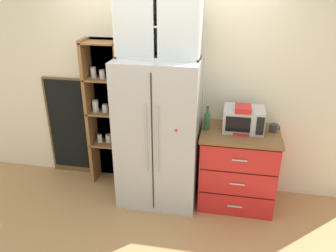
% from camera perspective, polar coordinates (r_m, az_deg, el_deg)
% --- Properties ---
extents(ground_plane, '(10.68, 10.68, 0.00)m').
position_cam_1_polar(ground_plane, '(4.30, -1.32, -11.47)').
color(ground_plane, tan).
extents(wall_back_cream, '(4.98, 0.10, 2.55)m').
position_cam_1_polar(wall_back_cream, '(4.08, -0.31, 6.62)').
color(wall_back_cream, silver).
rests_on(wall_back_cream, ground).
extents(refrigerator, '(0.90, 0.73, 1.72)m').
position_cam_1_polar(refrigerator, '(3.86, -1.46, -1.05)').
color(refrigerator, '#B7BABF').
rests_on(refrigerator, ground).
extents(pantry_shelf_column, '(0.50, 0.31, 1.85)m').
position_cam_1_polar(pantry_shelf_column, '(4.27, -10.17, 2.53)').
color(pantry_shelf_column, brown).
rests_on(pantry_shelf_column, ground).
extents(counter_cabinet, '(0.87, 0.65, 0.92)m').
position_cam_1_polar(counter_cabinet, '(4.02, 11.66, -6.90)').
color(counter_cabinet, red).
rests_on(counter_cabinet, ground).
extents(microwave, '(0.44, 0.33, 0.26)m').
position_cam_1_polar(microwave, '(3.80, 12.66, 1.14)').
color(microwave, '#B7BABF').
rests_on(microwave, counter_cabinet).
extents(coffee_maker, '(0.17, 0.20, 0.31)m').
position_cam_1_polar(coffee_maker, '(3.75, 12.44, 1.27)').
color(coffee_maker, red).
rests_on(coffee_maker, counter_cabinet).
extents(mug_charcoal, '(0.12, 0.08, 0.09)m').
position_cam_1_polar(mug_charcoal, '(3.88, 17.39, -0.29)').
color(mug_charcoal, '#2D2D33').
rests_on(mug_charcoal, counter_cabinet).
extents(bottle_green, '(0.06, 0.06, 0.27)m').
position_cam_1_polar(bottle_green, '(3.75, 6.63, 1.09)').
color(bottle_green, '#285B33').
rests_on(bottle_green, counter_cabinet).
extents(upper_cabinet, '(0.87, 0.32, 0.65)m').
position_cam_1_polar(upper_cabinet, '(3.57, -1.50, 16.75)').
color(upper_cabinet, silver).
rests_on(upper_cabinet, refrigerator).
extents(chalkboard_menu, '(0.60, 0.04, 1.34)m').
position_cam_1_polar(chalkboard_menu, '(4.64, -16.30, -0.13)').
color(chalkboard_menu, brown).
rests_on(chalkboard_menu, ground).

